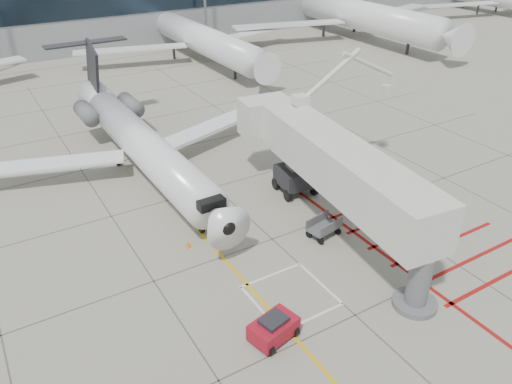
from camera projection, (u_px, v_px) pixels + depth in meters
ground_plane at (309, 273)px, 28.92m from camera, size 260.00×260.00×0.00m
regional_jet at (154, 138)px, 35.88m from camera, size 24.67×30.91×8.01m
jet_bridge at (348, 181)px, 30.10m from camera, size 12.03×21.46×8.19m
pushback_tug at (274, 328)px, 24.24m from camera, size 2.61×1.96×1.37m
baggage_cart at (324, 227)px, 31.90m from camera, size 2.30×1.68×1.32m
ground_power_unit at (361, 199)px, 34.57m from camera, size 2.41×1.65×1.76m
cone_nose at (188, 244)px, 31.05m from camera, size 0.32×0.32×0.45m
cone_side at (217, 215)px, 33.94m from camera, size 0.35×0.35×0.48m
bg_aircraft_c at (195, 19)px, 66.95m from camera, size 32.56×36.17×10.85m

